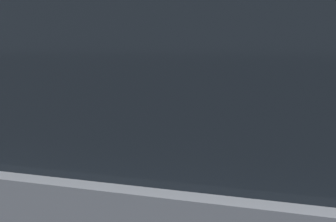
# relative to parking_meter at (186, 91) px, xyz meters

# --- Properties ---
(sidewalk_curb) EXTENTS (36.00, 2.92, 0.14)m
(sidewalk_curb) POSITION_rel_parking_meter_xyz_m (-0.33, 1.16, -1.18)
(sidewalk_curb) COLOR #ADA8A0
(sidewalk_curb) RESTS_ON ground
(parking_meter) EXTENTS (0.19, 0.20, 1.50)m
(parking_meter) POSITION_rel_parking_meter_xyz_m (0.00, 0.00, 0.00)
(parking_meter) COLOR slate
(parking_meter) RESTS_ON sidewalk_curb
(pedestrian_at_meter) EXTENTS (0.71, 0.43, 1.76)m
(pedestrian_at_meter) POSITION_rel_parking_meter_xyz_m (-0.56, 0.12, -0.10)
(pedestrian_at_meter) COLOR #1E233F
(pedestrian_at_meter) RESTS_ON sidewalk_curb
(parked_sedan_gray) EXTENTS (4.63, 1.88, 1.76)m
(parked_sedan_gray) POSITION_rel_parking_meter_xyz_m (0.41, -1.31, -0.38)
(parked_sedan_gray) COLOR slate
(parked_sedan_gray) RESTS_ON ground
(background_railing) EXTENTS (24.06, 0.06, 1.03)m
(background_railing) POSITION_rel_parking_meter_xyz_m (-0.33, 2.44, -0.39)
(background_railing) COLOR #2D7A38
(background_railing) RESTS_ON sidewalk_curb
(backdrop_wall) EXTENTS (32.00, 0.50, 3.05)m
(backdrop_wall) POSITION_rel_parking_meter_xyz_m (-0.33, 5.09, 0.28)
(backdrop_wall) COLOR #ADA38E
(backdrop_wall) RESTS_ON ground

